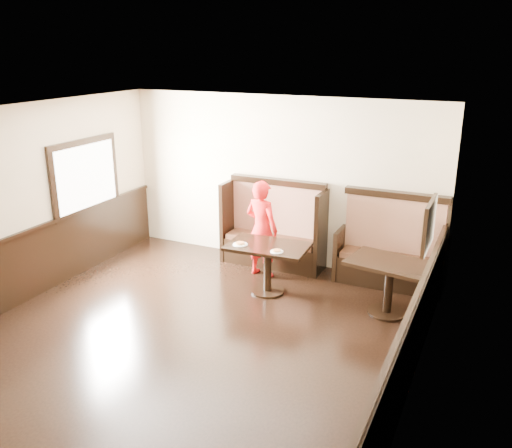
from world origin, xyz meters
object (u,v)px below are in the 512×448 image
Objects in this scene: booth_main at (274,234)px; booth_neighbor at (390,254)px; table_main at (268,256)px; table_neighbor at (389,275)px; child at (262,229)px.

booth_main is 1.06× the size of booth_neighbor.
booth_main is 1.95m from booth_neighbor.
table_neighbor reaches higher than table_main.
table_neighbor is (0.19, -1.02, 0.10)m from booth_neighbor.
child is at bearing -164.32° from booth_neighbor.
table_main is at bearing 133.19° from child.
table_main is (0.36, -1.09, 0.05)m from booth_main.
table_neighbor is (1.78, 0.07, -0.00)m from table_main.
table_neighbor is at bearing -79.32° from booth_neighbor.
child is (0.01, -0.55, 0.26)m from booth_main.
table_neighbor is at bearing -25.60° from booth_main.
booth_main is 1.15m from table_main.
table_main is 1.79m from table_neighbor.
table_neighbor is (2.14, -1.03, 0.05)m from booth_main.
booth_neighbor is 1.05× the size of child.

